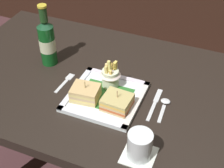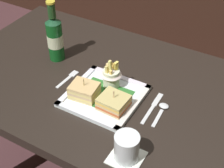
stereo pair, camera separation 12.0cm
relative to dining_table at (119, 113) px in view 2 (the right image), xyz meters
name	(u,v)px [view 2 (the right image)]	position (x,y,z in m)	size (l,w,h in m)	color
dining_table	(119,113)	(0.00, 0.00, 0.00)	(1.39, 0.76, 0.75)	black
square_plate	(104,96)	(-0.02, -0.08, 0.14)	(0.26, 0.26, 0.02)	white
sandwich_half_left	(84,91)	(-0.08, -0.12, 0.17)	(0.10, 0.09, 0.08)	tan
sandwich_half_right	(114,103)	(0.04, -0.12, 0.17)	(0.10, 0.09, 0.08)	tan
fries_cup	(111,75)	(-0.03, -0.02, 0.20)	(0.08, 0.08, 0.12)	silver
beer_bottle	(55,37)	(-0.32, 0.04, 0.24)	(0.06, 0.06, 0.26)	#0F4C1A
drink_coaster	(126,158)	(0.18, -0.28, 0.14)	(0.10, 0.10, 0.00)	white
water_glass	(127,149)	(0.18, -0.28, 0.18)	(0.08, 0.08, 0.09)	silver
fork	(69,78)	(-0.20, -0.05, 0.14)	(0.03, 0.12, 0.00)	silver
knife	(153,107)	(0.15, -0.04, 0.14)	(0.02, 0.17, 0.00)	silver
spoon	(162,109)	(0.19, -0.03, 0.14)	(0.04, 0.12, 0.01)	silver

